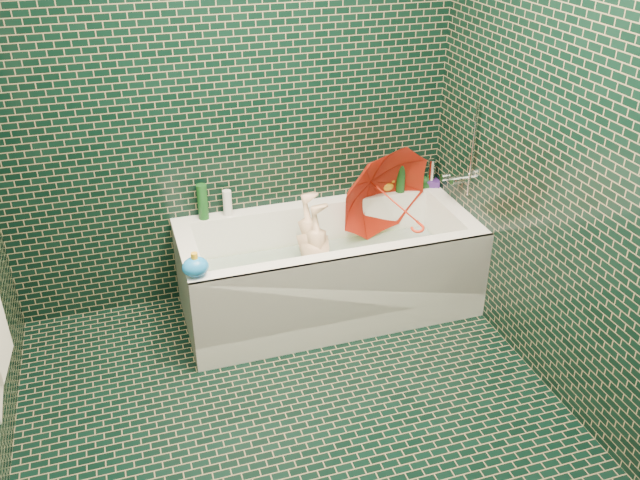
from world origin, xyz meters
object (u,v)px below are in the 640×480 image
object	(u,v)px
bathtub	(329,278)
rubber_duck	(388,185)
bath_toy	(195,267)
child	(319,267)
umbrella	(396,204)

from	to	relation	value
bathtub	rubber_duck	xyz separation A→B (m)	(0.51, 0.36, 0.38)
bath_toy	bathtub	bearing A→B (deg)	-3.71
child	bath_toy	xyz separation A→B (m)	(-0.73, -0.27, 0.30)
child	umbrella	bearing A→B (deg)	102.86
child	umbrella	world-z (taller)	umbrella
child	rubber_duck	xyz separation A→B (m)	(0.58, 0.38, 0.28)
bathtub	bath_toy	size ratio (longest dim) A/B	10.23
umbrella	rubber_duck	distance (m)	0.28
child	rubber_duck	distance (m)	0.74
umbrella	bathtub	bearing A→B (deg)	174.66
umbrella	rubber_duck	world-z (taller)	umbrella
rubber_duck	bath_toy	distance (m)	1.46
umbrella	bath_toy	bearing A→B (deg)	-179.35
bathtub	bath_toy	distance (m)	0.94
child	rubber_duck	world-z (taller)	rubber_duck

